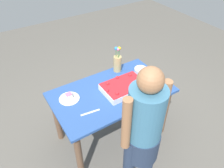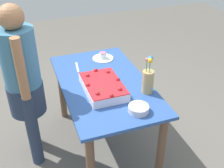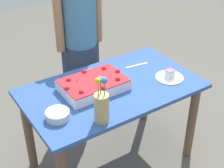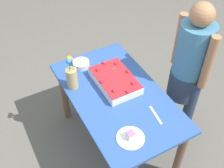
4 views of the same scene
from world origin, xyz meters
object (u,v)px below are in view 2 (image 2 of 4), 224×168
at_px(cake_knife, 77,67).
at_px(person_standing, 23,79).
at_px(sheet_cake, 103,86).
at_px(serving_plate_with_slice, 103,57).
at_px(flower_vase, 148,80).
at_px(fruit_bowl, 139,109).

distance_m(cake_knife, person_standing, 0.58).
bearing_deg(cake_knife, sheet_cake, -159.58).
xyz_separation_m(serving_plate_with_slice, flower_vase, (0.72, 0.16, 0.10)).
bearing_deg(sheet_cake, fruit_bowl, 24.29).
relative_size(cake_knife, person_standing, 0.13).
relative_size(sheet_cake, person_standing, 0.32).
distance_m(flower_vase, fruit_bowl, 0.30).
xyz_separation_m(sheet_cake, serving_plate_with_slice, (-0.57, 0.19, -0.03)).
height_order(flower_vase, fruit_bowl, flower_vase).
distance_m(cake_knife, flower_vase, 0.78).
relative_size(serving_plate_with_slice, cake_knife, 1.09).
distance_m(sheet_cake, serving_plate_with_slice, 0.60).
bearing_deg(fruit_bowl, person_standing, -127.21).
xyz_separation_m(serving_plate_with_slice, cake_knife, (0.09, -0.30, -0.01)).
bearing_deg(fruit_bowl, serving_plate_with_slice, 178.88).
height_order(flower_vase, person_standing, person_standing).
height_order(serving_plate_with_slice, person_standing, person_standing).
relative_size(serving_plate_with_slice, fruit_bowl, 1.36).
xyz_separation_m(sheet_cake, flower_vase, (0.14, 0.35, 0.08)).
height_order(cake_knife, fruit_bowl, fruit_bowl).
distance_m(serving_plate_with_slice, cake_knife, 0.31).
xyz_separation_m(cake_knife, fruit_bowl, (0.85, 0.28, 0.02)).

